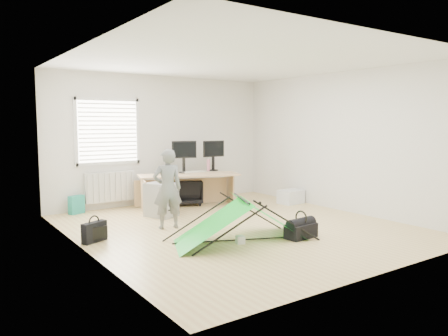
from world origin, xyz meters
TOP-DOWN VIEW (x-y plane):
  - ground at (0.00, 0.00)m, footprint 5.50×5.50m
  - back_wall at (0.00, 2.75)m, footprint 5.00×0.02m
  - window at (-1.20, 2.71)m, footprint 1.20×0.06m
  - radiator at (-1.20, 2.67)m, footprint 1.00×0.12m
  - desk at (0.16, 1.88)m, footprint 2.11×1.21m
  - filing_cabinet at (-0.67, 1.47)m, footprint 0.58×0.65m
  - monitor_left at (0.19, 2.14)m, footprint 0.52×0.26m
  - monitor_right at (0.92, 2.15)m, footprint 0.50×0.14m
  - keyboard at (0.40, 2.10)m, footprint 0.49×0.18m
  - thermos at (0.81, 2.16)m, footprint 0.09×0.09m
  - office_chair at (0.30, 2.20)m, footprint 0.74×0.75m
  - person at (-0.99, 0.58)m, footprint 0.54×0.42m
  - kite at (-0.46, -0.72)m, footprint 2.21×1.61m
  - storage_crate at (2.19, 1.06)m, footprint 0.55×0.41m
  - tote_bag at (-1.90, 2.58)m, footprint 0.32×0.23m
  - laptop_bag at (-2.25, 0.44)m, footprint 0.41×0.27m
  - white_box at (-0.56, -0.82)m, footprint 0.13×0.13m
  - duffel_bag at (0.37, -1.09)m, footprint 0.52×0.30m

SIDE VIEW (x-z plane):
  - ground at x=0.00m, z-range 0.00..0.00m
  - white_box at x=-0.56m, z-range 0.00..0.11m
  - duffel_bag at x=0.37m, z-range 0.00..0.22m
  - storage_crate at x=2.19m, z-range 0.00..0.29m
  - laptop_bag at x=-2.25m, z-range 0.00..0.30m
  - tote_bag at x=-1.90m, z-range 0.00..0.35m
  - office_chair at x=0.30m, z-range 0.00..0.53m
  - filing_cabinet at x=-0.67m, z-range 0.00..0.62m
  - kite at x=-0.46m, z-range 0.00..0.63m
  - desk at x=0.16m, z-range 0.00..0.69m
  - radiator at x=-1.20m, z-range 0.15..0.75m
  - person at x=-0.99m, z-range 0.00..1.30m
  - keyboard at x=0.40m, z-range 0.69..0.71m
  - thermos at x=0.81m, z-range 0.69..0.94m
  - monitor_right at x=0.92m, z-range 0.69..1.16m
  - monitor_left at x=0.19m, z-range 0.69..1.17m
  - back_wall at x=0.00m, z-range 0.00..2.70m
  - window at x=-1.20m, z-range 0.95..2.15m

